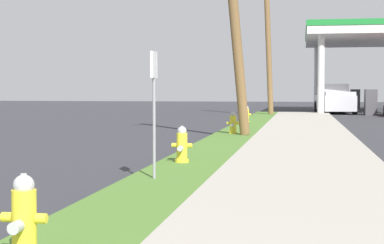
{
  "coord_description": "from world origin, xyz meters",
  "views": [
    {
      "loc": [
        2.93,
        -2.22,
        1.61
      ],
      "look_at": [
        0.42,
        12.22,
        0.85
      ],
      "focal_mm": 59.34,
      "sensor_mm": 36.0,
      "label": 1
    }
  ],
  "objects_px": {
    "street_sign_post": "(154,88)",
    "fire_hydrant_second": "(182,146)",
    "fire_hydrant_third": "(233,124)",
    "fire_hydrant_fourth": "(246,115)",
    "truck_silver_at_forecourt": "(334,100)",
    "fire_hydrant_nearest": "(24,220)",
    "utility_pole_background": "(268,36)"
  },
  "relations": [
    {
      "from": "street_sign_post",
      "to": "fire_hydrant_second",
      "type": "bearing_deg",
      "value": 89.51
    },
    {
      "from": "fire_hydrant_second",
      "to": "fire_hydrant_third",
      "type": "relative_size",
      "value": 1.0
    },
    {
      "from": "fire_hydrant_fourth",
      "to": "truck_silver_at_forecourt",
      "type": "bearing_deg",
      "value": 72.61
    },
    {
      "from": "fire_hydrant_second",
      "to": "fire_hydrant_third",
      "type": "bearing_deg",
      "value": 89.16
    },
    {
      "from": "fire_hydrant_second",
      "to": "fire_hydrant_fourth",
      "type": "distance_m",
      "value": 15.98
    },
    {
      "from": "fire_hydrant_third",
      "to": "fire_hydrant_nearest",
      "type": "bearing_deg",
      "value": -90.53
    },
    {
      "from": "street_sign_post",
      "to": "truck_silver_at_forecourt",
      "type": "xyz_separation_m",
      "value": [
        4.57,
        33.08,
        -0.72
      ]
    },
    {
      "from": "fire_hydrant_second",
      "to": "fire_hydrant_fourth",
      "type": "relative_size",
      "value": 1.0
    },
    {
      "from": "fire_hydrant_third",
      "to": "fire_hydrant_fourth",
      "type": "bearing_deg",
      "value": 91.47
    },
    {
      "from": "fire_hydrant_third",
      "to": "truck_silver_at_forecourt",
      "type": "xyz_separation_m",
      "value": [
        4.42,
        22.15,
        0.47
      ]
    },
    {
      "from": "fire_hydrant_third",
      "to": "utility_pole_background",
      "type": "xyz_separation_m",
      "value": [
        0.26,
        16.95,
        4.31
      ]
    },
    {
      "from": "fire_hydrant_second",
      "to": "fire_hydrant_third",
      "type": "distance_m",
      "value": 8.56
    },
    {
      "from": "utility_pole_background",
      "to": "truck_silver_at_forecourt",
      "type": "bearing_deg",
      "value": 51.31
    },
    {
      "from": "fire_hydrant_second",
      "to": "street_sign_post",
      "type": "relative_size",
      "value": 0.35
    },
    {
      "from": "fire_hydrant_nearest",
      "to": "street_sign_post",
      "type": "bearing_deg",
      "value": 89.98
    },
    {
      "from": "fire_hydrant_fourth",
      "to": "utility_pole_background",
      "type": "height_order",
      "value": "utility_pole_background"
    },
    {
      "from": "fire_hydrant_nearest",
      "to": "utility_pole_background",
      "type": "height_order",
      "value": "utility_pole_background"
    },
    {
      "from": "street_sign_post",
      "to": "truck_silver_at_forecourt",
      "type": "distance_m",
      "value": 33.41
    },
    {
      "from": "utility_pole_background",
      "to": "truck_silver_at_forecourt",
      "type": "distance_m",
      "value": 7.69
    },
    {
      "from": "street_sign_post",
      "to": "truck_silver_at_forecourt",
      "type": "height_order",
      "value": "street_sign_post"
    },
    {
      "from": "fire_hydrant_second",
      "to": "truck_silver_at_forecourt",
      "type": "distance_m",
      "value": 31.05
    },
    {
      "from": "utility_pole_background",
      "to": "fire_hydrant_nearest",
      "type": "bearing_deg",
      "value": -90.7
    },
    {
      "from": "fire_hydrant_nearest",
      "to": "fire_hydrant_third",
      "type": "relative_size",
      "value": 1.0
    },
    {
      "from": "fire_hydrant_second",
      "to": "utility_pole_background",
      "type": "height_order",
      "value": "utility_pole_background"
    },
    {
      "from": "fire_hydrant_fourth",
      "to": "street_sign_post",
      "type": "xyz_separation_m",
      "value": [
        0.04,
        -18.36,
        1.19
      ]
    },
    {
      "from": "fire_hydrant_nearest",
      "to": "fire_hydrant_fourth",
      "type": "height_order",
      "value": "same"
    },
    {
      "from": "street_sign_post",
      "to": "fire_hydrant_third",
      "type": "bearing_deg",
      "value": 89.23
    },
    {
      "from": "fire_hydrant_fourth",
      "to": "fire_hydrant_third",
      "type": "bearing_deg",
      "value": -88.53
    },
    {
      "from": "fire_hydrant_second",
      "to": "utility_pole_background",
      "type": "bearing_deg",
      "value": 89.14
    },
    {
      "from": "fire_hydrant_nearest",
      "to": "fire_hydrant_fourth",
      "type": "distance_m",
      "value": 23.4
    },
    {
      "from": "fire_hydrant_fourth",
      "to": "utility_pole_background",
      "type": "relative_size",
      "value": 0.08
    },
    {
      "from": "fire_hydrant_second",
      "to": "fire_hydrant_third",
      "type": "height_order",
      "value": "same"
    }
  ]
}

